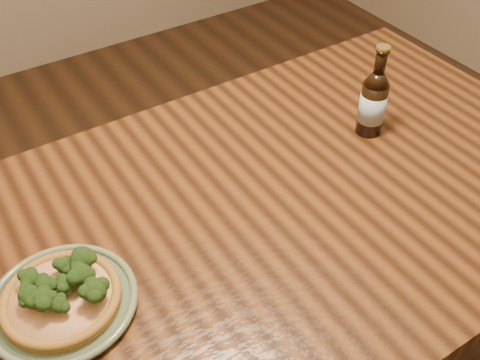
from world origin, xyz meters
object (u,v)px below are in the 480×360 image
table (252,241)px  plate (63,303)px  beer_bottle (373,102)px  pizza (62,294)px

table → plate: (-0.41, -0.02, 0.10)m
table → plate: 0.43m
plate → beer_bottle: bearing=6.5°
table → pizza: size_ratio=7.62×
beer_bottle → table: bearing=-173.9°
beer_bottle → pizza: bearing=-178.5°
pizza → beer_bottle: 0.80m
table → plate: plate is taller
plate → beer_bottle: size_ratio=1.15×
table → plate: bearing=-177.8°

